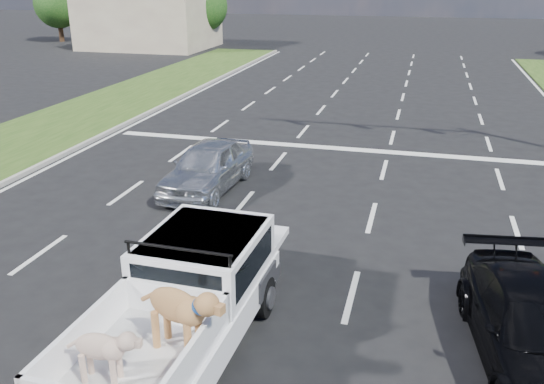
{
  "coord_description": "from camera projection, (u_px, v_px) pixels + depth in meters",
  "views": [
    {
      "loc": [
        2.75,
        -9.83,
        5.88
      ],
      "look_at": [
        -0.38,
        2.0,
        1.23
      ],
      "focal_mm": 38.0,
      "sensor_mm": 36.0,
      "label": 1
    }
  ],
  "objects": [
    {
      "name": "ground",
      "position": [
        265.0,
        284.0,
        11.63
      ],
      "size": [
        160.0,
        160.0,
        0.0
      ],
      "primitive_type": "plane",
      "color": "black",
      "rests_on": "ground"
    },
    {
      "name": "road_markings",
      "position": [
        322.0,
        179.0,
        17.56
      ],
      "size": [
        17.75,
        60.0,
        0.01
      ],
      "color": "silver",
      "rests_on": "ground"
    },
    {
      "name": "curb_left",
      "position": [
        52.0,
        160.0,
        19.19
      ],
      "size": [
        0.15,
        60.0,
        0.14
      ],
      "primitive_type": "cube",
      "color": "gray",
      "rests_on": "ground"
    },
    {
      "name": "building_left",
      "position": [
        150.0,
        21.0,
        48.16
      ],
      "size": [
        10.0,
        8.0,
        4.4
      ],
      "primitive_type": "cube",
      "color": "#C4B796",
      "rests_on": "ground"
    },
    {
      "name": "tree_far_a",
      "position": [
        58.0,
        4.0,
        51.98
      ],
      "size": [
        4.2,
        4.2,
        5.4
      ],
      "color": "#332114",
      "rests_on": "ground"
    },
    {
      "name": "tree_far_b",
      "position": [
        117.0,
        5.0,
        50.54
      ],
      "size": [
        4.2,
        4.2,
        5.4
      ],
      "color": "#332114",
      "rests_on": "ground"
    },
    {
      "name": "tree_far_c",
      "position": [
        203.0,
        6.0,
        48.62
      ],
      "size": [
        4.2,
        4.2,
        5.4
      ],
      "color": "#332114",
      "rests_on": "ground"
    },
    {
      "name": "pickup_truck",
      "position": [
        181.0,
        308.0,
        9.09
      ],
      "size": [
        2.18,
        5.37,
        1.99
      ],
      "rotation": [
        0.0,
        0.0,
        -0.03
      ],
      "color": "black",
      "rests_on": "ground"
    },
    {
      "name": "silver_sedan",
      "position": [
        208.0,
        166.0,
        16.52
      ],
      "size": [
        1.86,
        4.19,
        1.4
      ],
      "primitive_type": "imported",
      "rotation": [
        0.0,
        0.0,
        -0.05
      ],
      "color": "silver",
      "rests_on": "ground"
    },
    {
      "name": "black_coupe",
      "position": [
        534.0,
        328.0,
        9.09
      ],
      "size": [
        2.4,
        4.61,
        1.28
      ],
      "primitive_type": "imported",
      "rotation": [
        0.0,
        0.0,
        0.14
      ],
      "color": "black",
      "rests_on": "ground"
    }
  ]
}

